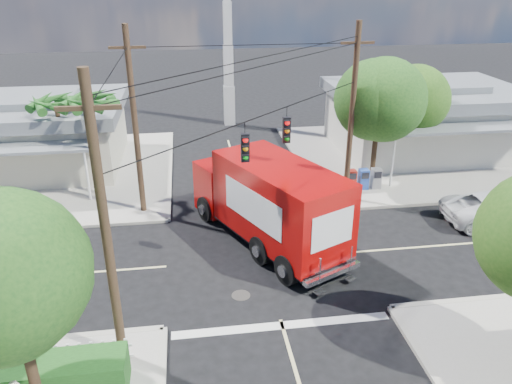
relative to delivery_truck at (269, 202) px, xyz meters
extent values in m
plane|color=black|center=(-0.46, -1.43, -1.96)|extent=(120.00, 120.00, 0.00)
cube|color=#A39E93|center=(10.54, 9.57, -1.89)|extent=(14.00, 14.00, 0.14)
cube|color=#A8A395|center=(3.54, 9.57, -1.89)|extent=(0.25, 14.00, 0.14)
cube|color=#A8A395|center=(10.54, 2.57, -1.89)|extent=(14.00, 0.25, 0.14)
cube|color=#A39E93|center=(-11.46, 9.57, -1.89)|extent=(14.00, 14.00, 0.14)
cube|color=#A8A395|center=(-4.46, 9.57, -1.89)|extent=(0.25, 14.00, 0.14)
cube|color=#A8A395|center=(-11.46, 2.57, -1.89)|extent=(14.00, 0.25, 0.14)
cube|color=beige|center=(-0.46, 8.57, -1.96)|extent=(0.12, 12.00, 0.01)
cube|color=beige|center=(9.54, -1.43, -1.96)|extent=(12.00, 0.12, 0.01)
cube|color=beige|center=(-10.46, -1.43, -1.96)|extent=(12.00, 0.12, 0.01)
cube|color=silver|center=(-0.46, -5.73, -1.96)|extent=(7.50, 0.40, 0.01)
cube|color=silver|center=(12.04, 10.57, -0.12)|extent=(11.00, 8.00, 3.40)
cube|color=slate|center=(12.04, 10.57, 1.93)|extent=(11.80, 8.80, 0.70)
cube|color=slate|center=(12.04, 10.57, 2.43)|extent=(6.05, 4.40, 0.50)
cube|color=slate|center=(12.04, 5.67, 1.08)|extent=(9.90, 1.80, 0.15)
cylinder|color=silver|center=(7.64, 4.87, -0.37)|extent=(0.12, 0.12, 2.90)
cube|color=beige|center=(-12.46, 11.07, -0.22)|extent=(10.00, 8.00, 3.20)
cube|color=slate|center=(-12.46, 11.07, 1.73)|extent=(10.80, 8.80, 0.70)
cube|color=slate|center=(-12.46, 11.07, 2.23)|extent=(5.50, 4.40, 0.50)
cube|color=slate|center=(-12.46, 6.17, 0.88)|extent=(9.00, 1.80, 0.15)
cylinder|color=silver|center=(-8.46, 5.37, -0.47)|extent=(0.12, 0.12, 2.70)
cube|color=silver|center=(0.04, 18.57, -0.46)|extent=(0.80, 0.80, 3.00)
cube|color=silver|center=(0.04, 18.57, 2.54)|extent=(0.70, 0.70, 3.00)
cube|color=silver|center=(0.04, 18.57, 5.54)|extent=(0.60, 0.60, 3.00)
cylinder|color=#422D1C|center=(-7.46, -8.93, 0.03)|extent=(0.28, 0.28, 3.71)
sphere|color=#1A4918|center=(-7.46, -8.93, 2.35)|extent=(3.71, 3.71, 3.71)
sphere|color=#1A4918|center=(-7.11, -9.23, 2.24)|extent=(3.25, 3.25, 3.25)
cylinder|color=#422D1C|center=(6.74, 5.37, 0.23)|extent=(0.28, 0.28, 4.10)
sphere|color=#1A4918|center=(6.74, 5.37, 2.79)|extent=(4.10, 4.10, 4.10)
sphere|color=#1A4918|center=(6.34, 5.57, 3.04)|extent=(3.33, 3.33, 3.33)
sphere|color=#1A4918|center=(7.09, 5.07, 2.66)|extent=(3.58, 3.58, 3.58)
cylinder|color=#422D1C|center=(9.34, 7.57, -0.03)|extent=(0.28, 0.28, 3.58)
sphere|color=#275616|center=(9.34, 7.57, 2.21)|extent=(3.58, 3.58, 3.58)
sphere|color=#275616|center=(8.94, 7.77, 2.43)|extent=(2.91, 2.91, 2.91)
sphere|color=#275616|center=(9.69, 7.27, 2.10)|extent=(3.14, 3.14, 3.14)
cylinder|color=#422D1C|center=(-7.96, 6.07, 0.68)|extent=(0.24, 0.24, 5.00)
cone|color=#245E1F|center=(-7.06, 6.07, 3.28)|extent=(0.50, 2.06, 0.98)
cone|color=#245E1F|center=(-7.40, 6.77, 3.28)|extent=(1.92, 1.68, 0.98)
cone|color=#245E1F|center=(-8.16, 6.95, 3.28)|extent=(2.12, 0.95, 0.98)
cone|color=#245E1F|center=(-8.78, 6.46, 3.28)|extent=(1.34, 2.07, 0.98)
cone|color=#245E1F|center=(-8.78, 5.68, 3.28)|extent=(1.34, 2.07, 0.98)
cone|color=#245E1F|center=(-8.16, 5.19, 3.28)|extent=(2.12, 0.95, 0.98)
cone|color=#245E1F|center=(-7.40, 5.37, 3.28)|extent=(1.92, 1.68, 0.98)
cylinder|color=#422D1C|center=(-9.96, 7.57, 0.48)|extent=(0.24, 0.24, 4.60)
cone|color=#245E1F|center=(-9.06, 7.57, 2.88)|extent=(0.50, 2.06, 0.98)
cone|color=#245E1F|center=(-9.40, 8.27, 2.88)|extent=(1.92, 1.68, 0.98)
cone|color=#245E1F|center=(-10.16, 8.45, 2.88)|extent=(2.12, 0.95, 0.98)
cone|color=#245E1F|center=(-10.78, 7.96, 2.88)|extent=(1.34, 2.07, 0.98)
cone|color=#245E1F|center=(-10.78, 7.18, 2.88)|extent=(1.34, 2.07, 0.98)
cone|color=#245E1F|center=(-10.16, 6.69, 2.88)|extent=(2.12, 0.95, 0.98)
cone|color=#245E1F|center=(-9.40, 6.87, 2.88)|extent=(1.92, 1.68, 0.98)
cylinder|color=#473321|center=(-5.66, -6.63, 2.54)|extent=(0.28, 0.28, 9.00)
cube|color=#473321|center=(-5.66, -6.63, 6.04)|extent=(1.60, 0.12, 0.12)
cylinder|color=#473321|center=(4.74, 3.77, 2.54)|extent=(0.28, 0.28, 9.00)
cube|color=#473321|center=(4.74, 3.77, 6.04)|extent=(1.60, 0.12, 0.12)
cylinder|color=#473321|center=(-5.66, 3.77, 2.54)|extent=(0.28, 0.28, 9.00)
cube|color=#473321|center=(-5.66, 3.77, 6.04)|extent=(1.60, 0.12, 0.12)
cylinder|color=black|center=(-0.46, -1.43, 4.24)|extent=(10.43, 10.43, 0.04)
cube|color=black|center=(-1.26, -2.23, 3.29)|extent=(0.30, 0.24, 1.05)
sphere|color=red|center=(-1.26, -2.37, 3.62)|extent=(0.20, 0.20, 0.20)
cube|color=black|center=(0.64, -0.33, 3.29)|extent=(0.30, 0.24, 1.05)
sphere|color=red|center=(0.64, -0.47, 3.62)|extent=(0.20, 0.20, 0.20)
cube|color=silver|center=(-8.26, -7.03, -1.47)|extent=(5.94, 0.05, 0.08)
cube|color=silver|center=(-8.26, -7.03, -1.07)|extent=(5.94, 0.05, 0.08)
cube|color=silver|center=(-5.46, -7.03, -1.32)|extent=(0.09, 0.06, 1.00)
cube|color=#1A4417|center=(-8.46, -7.83, -1.27)|extent=(6.20, 1.20, 1.10)
cube|color=#B51B11|center=(5.34, 4.77, -1.27)|extent=(0.50, 0.50, 1.10)
cube|color=#22449E|center=(6.04, 4.77, -1.27)|extent=(0.50, 0.50, 1.10)
cube|color=slate|center=(6.74, 4.77, -1.27)|extent=(0.50, 0.50, 1.10)
cube|color=black|center=(-0.08, 0.16, -1.35)|extent=(6.04, 8.85, 0.28)
cube|color=#A40807|center=(-1.54, 3.19, -0.47)|extent=(3.20, 2.84, 2.43)
cube|color=black|center=(-1.88, 3.88, -0.03)|extent=(2.21, 1.26, 1.05)
cube|color=silver|center=(-1.98, 4.08, -1.24)|extent=(2.34, 1.23, 0.39)
cube|color=#A40807|center=(0.36, -0.74, 0.30)|extent=(5.27, 6.96, 3.20)
cube|color=white|center=(1.62, -0.13, 0.47)|extent=(1.75, 3.58, 1.43)
cube|color=white|center=(-0.90, -1.35, 0.47)|extent=(1.75, 3.58, 1.43)
cube|color=white|center=(1.76, -3.64, 0.47)|extent=(1.80, 0.89, 1.43)
cube|color=silver|center=(1.82, -3.76, -1.35)|extent=(2.50, 1.40, 0.20)
cube|color=silver|center=(1.19, -4.23, -0.91)|extent=(0.48, 0.28, 1.10)
cube|color=silver|center=(2.58, -3.56, -0.91)|extent=(0.48, 0.28, 1.10)
cylinder|color=black|center=(-2.61, 2.48, -1.35)|extent=(0.85, 1.25, 1.21)
cylinder|color=black|center=(-0.33, 3.59, -1.35)|extent=(0.85, 1.25, 1.21)
cylinder|color=black|center=(0.18, -3.28, -1.35)|extent=(0.85, 1.25, 1.21)
cylinder|color=black|center=(2.46, -2.17, -1.35)|extent=(0.85, 1.25, 1.21)
imported|color=silver|center=(11.12, 0.27, -1.24)|extent=(5.27, 2.55, 1.45)
camera|label=1|loc=(-3.29, -19.12, 9.17)|focal=35.00mm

